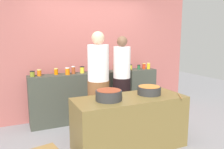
# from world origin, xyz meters

# --- Properties ---
(ground) EXTENTS (12.00, 12.00, 0.00)m
(ground) POSITION_xyz_m (0.00, 0.00, 0.00)
(ground) COLOR gray
(storefront_wall) EXTENTS (4.80, 0.12, 3.00)m
(storefront_wall) POSITION_xyz_m (0.00, 1.45, 1.50)
(storefront_wall) COLOR #A45752
(storefront_wall) RESTS_ON ground
(display_shelf) EXTENTS (2.70, 0.36, 0.98)m
(display_shelf) POSITION_xyz_m (0.00, 1.10, 0.49)
(display_shelf) COLOR #3A3E34
(display_shelf) RESTS_ON ground
(prep_table) EXTENTS (1.70, 0.70, 0.80)m
(prep_table) POSITION_xyz_m (0.00, -0.30, 0.40)
(prep_table) COLOR brown
(prep_table) RESTS_ON ground
(preserve_jar_0) EXTENTS (0.09, 0.09, 0.10)m
(preserve_jar_0) POSITION_xyz_m (-1.25, 1.10, 1.04)
(preserve_jar_0) COLOR olive
(preserve_jar_0) RESTS_ON display_shelf
(preserve_jar_1) EXTENTS (0.08, 0.08, 0.12)m
(preserve_jar_1) POSITION_xyz_m (-1.13, 1.12, 1.04)
(preserve_jar_1) COLOR #DB5F11
(preserve_jar_1) RESTS_ON display_shelf
(preserve_jar_2) EXTENTS (0.08, 0.08, 0.12)m
(preserve_jar_2) POSITION_xyz_m (-0.82, 1.15, 1.04)
(preserve_jar_2) COLOR #D46805
(preserve_jar_2) RESTS_ON display_shelf
(preserve_jar_3) EXTENTS (0.09, 0.09, 0.14)m
(preserve_jar_3) POSITION_xyz_m (-0.62, 1.04, 1.05)
(preserve_jar_3) COLOR orange
(preserve_jar_3) RESTS_ON display_shelf
(preserve_jar_4) EXTENTS (0.07, 0.07, 0.15)m
(preserve_jar_4) POSITION_xyz_m (-0.49, 1.10, 1.06)
(preserve_jar_4) COLOR #974421
(preserve_jar_4) RESTS_ON display_shelf
(preserve_jar_5) EXTENTS (0.09, 0.09, 0.13)m
(preserve_jar_5) POSITION_xyz_m (-0.31, 1.11, 1.05)
(preserve_jar_5) COLOR gold
(preserve_jar_5) RESTS_ON display_shelf
(preserve_jar_6) EXTENTS (0.07, 0.07, 0.13)m
(preserve_jar_6) POSITION_xyz_m (0.04, 1.10, 1.05)
(preserve_jar_6) COLOR olive
(preserve_jar_6) RESTS_ON display_shelf
(preserve_jar_7) EXTENTS (0.08, 0.08, 0.13)m
(preserve_jar_7) POSITION_xyz_m (0.43, 1.15, 1.05)
(preserve_jar_7) COLOR #954A0E
(preserve_jar_7) RESTS_ON display_shelf
(preserve_jar_8) EXTENTS (0.09, 0.09, 0.12)m
(preserve_jar_8) POSITION_xyz_m (0.77, 1.10, 1.04)
(preserve_jar_8) COLOR gold
(preserve_jar_8) RESTS_ON display_shelf
(preserve_jar_9) EXTENTS (0.07, 0.07, 0.11)m
(preserve_jar_9) POSITION_xyz_m (0.98, 1.08, 1.04)
(preserve_jar_9) COLOR #225834
(preserve_jar_9) RESTS_ON display_shelf
(preserve_jar_10) EXTENTS (0.07, 0.07, 0.13)m
(preserve_jar_10) POSITION_xyz_m (1.12, 1.08, 1.05)
(preserve_jar_10) COLOR #BC3417
(preserve_jar_10) RESTS_ON display_shelf
(preserve_jar_11) EXTENTS (0.08, 0.08, 0.14)m
(preserve_jar_11) POSITION_xyz_m (1.22, 1.05, 1.05)
(preserve_jar_11) COLOR gold
(preserve_jar_11) RESTS_ON display_shelf
(cooking_pot_left) EXTENTS (0.38, 0.38, 0.15)m
(cooking_pot_left) POSITION_xyz_m (-0.35, -0.31, 0.88)
(cooking_pot_left) COLOR #2D2D2D
(cooking_pot_left) RESTS_ON prep_table
(cooking_pot_center) EXTENTS (0.37, 0.37, 0.13)m
(cooking_pot_center) POSITION_xyz_m (0.36, -0.27, 0.87)
(cooking_pot_center) COLOR #2D2D2D
(cooking_pot_center) RESTS_ON prep_table
(wooden_spoon) EXTENTS (0.16, 0.26, 0.02)m
(wooden_spoon) POSITION_xyz_m (0.72, -0.57, 0.81)
(wooden_spoon) COLOR #9E703D
(wooden_spoon) RESTS_ON prep_table
(cook_with_tongs) EXTENTS (0.37, 0.37, 1.79)m
(cook_with_tongs) POSITION_xyz_m (-0.28, 0.29, 0.81)
(cook_with_tongs) COLOR brown
(cook_with_tongs) RESTS_ON ground
(cook_in_cap) EXTENTS (0.33, 0.33, 1.71)m
(cook_in_cap) POSITION_xyz_m (0.28, 0.52, 0.78)
(cook_in_cap) COLOR black
(cook_in_cap) RESTS_ON ground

